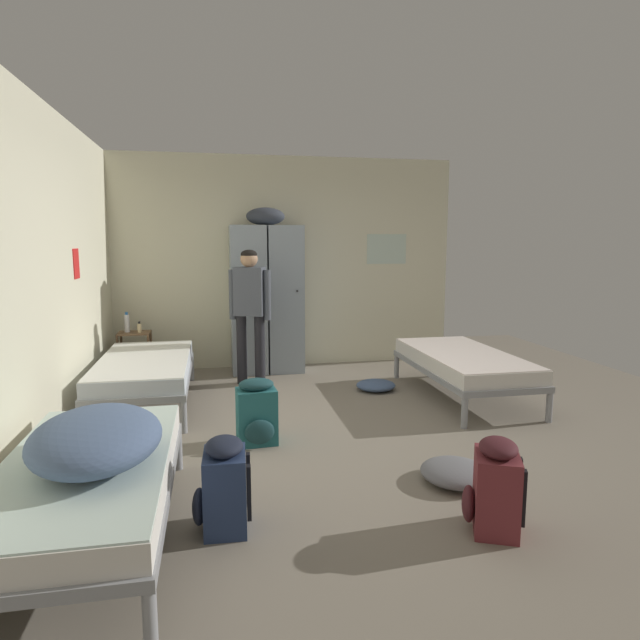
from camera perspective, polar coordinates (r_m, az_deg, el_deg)
name	(u,v)px	position (r m, az deg, el deg)	size (l,w,h in m)	color
ground_plane	(326,430)	(4.91, 0.60, -11.48)	(8.37, 8.37, 0.00)	gray
room_backdrop	(188,269)	(5.76, -13.68, 5.20)	(4.52, 5.29, 2.75)	beige
locker_bank	(267,296)	(6.92, -5.62, 2.53)	(0.90, 0.55, 2.07)	#8C99A3
shelf_unit	(135,350)	(6.96, -18.83, -3.03)	(0.38, 0.30, 0.57)	brown
bed_left_front	(87,478)	(3.34, -23.24, -14.94)	(0.90, 1.90, 0.49)	gray
bed_left_rear	(145,368)	(5.81, -17.89, -4.84)	(0.90, 1.90, 0.49)	gray
bed_right	(463,362)	(6.00, 14.78, -4.30)	(0.90, 1.90, 0.49)	gray
bedding_heap	(96,438)	(3.15, -22.40, -11.41)	(0.67, 0.88, 0.29)	slate
person_traveler	(250,304)	(6.29, -7.36, 1.68)	(0.47, 0.30, 1.56)	black
water_bottle	(127,323)	(6.94, -19.59, -0.30)	(0.06, 0.06, 0.24)	white
lotion_bottle	(139,328)	(6.87, -18.41, -0.77)	(0.05, 0.05, 0.13)	beige
backpack_teal	(257,413)	(4.55, -6.64, -9.68)	(0.34, 0.35, 0.55)	#23666B
backpack_maroon	(495,487)	(3.41, 17.83, -16.37)	(0.40, 0.39, 0.55)	maroon
backpack_navy	(223,486)	(3.32, -10.11, -16.79)	(0.35, 0.33, 0.55)	navy
clothes_pile_grey	(455,472)	(4.03, 14.01, -15.25)	(0.48, 0.51, 0.14)	slate
clothes_pile_denim	(376,385)	(6.16, 5.87, -6.82)	(0.44, 0.41, 0.12)	#42567A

